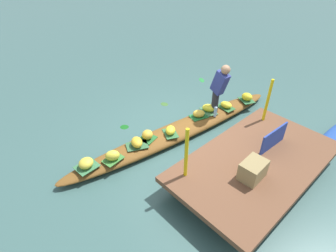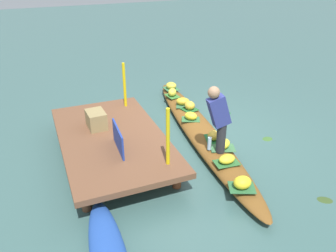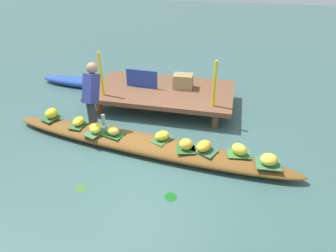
{
  "view_description": "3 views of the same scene",
  "coord_description": "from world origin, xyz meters",
  "px_view_note": "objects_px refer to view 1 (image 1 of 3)",
  "views": [
    {
      "loc": [
        3.49,
        3.38,
        3.72
      ],
      "look_at": [
        0.5,
        0.14,
        0.56
      ],
      "focal_mm": 29.0,
      "sensor_mm": 36.0,
      "label": 1
    },
    {
      "loc": [
        -5.4,
        2.9,
        3.38
      ],
      "look_at": [
        0.11,
        0.66,
        0.3
      ],
      "focal_mm": 36.27,
      "sensor_mm": 36.0,
      "label": 2
    },
    {
      "loc": [
        1.43,
        -4.19,
        3.09
      ],
      "look_at": [
        0.39,
        0.27,
        0.4
      ],
      "focal_mm": 31.19,
      "sensor_mm": 36.0,
      "label": 3
    }
  ],
  "objects_px": {
    "banana_bunch_2": "(112,155)",
    "banana_bunch_8": "(137,142)",
    "produce_crate": "(253,170)",
    "banana_bunch_5": "(209,108)",
    "water_bottle": "(215,112)",
    "vendor_boat": "(180,130)",
    "market_banner": "(274,138)",
    "banana_bunch_1": "(199,114)",
    "banana_bunch_0": "(147,135)",
    "banana_bunch_3": "(170,130)",
    "vendor_person": "(219,86)",
    "banana_bunch_6": "(86,163)",
    "banana_bunch_4": "(247,97)",
    "banana_bunch_7": "(226,105)"
  },
  "relations": [
    {
      "from": "banana_bunch_3",
      "to": "water_bottle",
      "type": "height_order",
      "value": "water_bottle"
    },
    {
      "from": "vendor_boat",
      "to": "market_banner",
      "type": "bearing_deg",
      "value": 114.79
    },
    {
      "from": "banana_bunch_6",
      "to": "vendor_boat",
      "type": "bearing_deg",
      "value": 173.1
    },
    {
      "from": "banana_bunch_7",
      "to": "produce_crate",
      "type": "relative_size",
      "value": 0.66
    },
    {
      "from": "vendor_person",
      "to": "banana_bunch_8",
      "type": "bearing_deg",
      "value": -8.39
    },
    {
      "from": "banana_bunch_8",
      "to": "banana_bunch_5",
      "type": "bearing_deg",
      "value": 176.2
    },
    {
      "from": "banana_bunch_3",
      "to": "banana_bunch_8",
      "type": "height_order",
      "value": "banana_bunch_8"
    },
    {
      "from": "banana_bunch_7",
      "to": "banana_bunch_8",
      "type": "height_order",
      "value": "banana_bunch_8"
    },
    {
      "from": "banana_bunch_7",
      "to": "water_bottle",
      "type": "xyz_separation_m",
      "value": [
        0.5,
        0.06,
        0.04
      ]
    },
    {
      "from": "banana_bunch_2",
      "to": "banana_bunch_6",
      "type": "bearing_deg",
      "value": -19.44
    },
    {
      "from": "banana_bunch_8",
      "to": "water_bottle",
      "type": "distance_m",
      "value": 2.01
    },
    {
      "from": "water_bottle",
      "to": "vendor_boat",
      "type": "bearing_deg",
      "value": -16.81
    },
    {
      "from": "banana_bunch_2",
      "to": "water_bottle",
      "type": "bearing_deg",
      "value": 171.97
    },
    {
      "from": "banana_bunch_1",
      "to": "banana_bunch_6",
      "type": "relative_size",
      "value": 0.99
    },
    {
      "from": "banana_bunch_6",
      "to": "water_bottle",
      "type": "distance_m",
      "value": 3.06
    },
    {
      "from": "banana_bunch_3",
      "to": "banana_bunch_4",
      "type": "xyz_separation_m",
      "value": [
        -2.38,
        0.29,
        0.01
      ]
    },
    {
      "from": "banana_bunch_0",
      "to": "banana_bunch_8",
      "type": "xyz_separation_m",
      "value": [
        0.3,
        0.03,
        -0.01
      ]
    },
    {
      "from": "vendor_boat",
      "to": "water_bottle",
      "type": "distance_m",
      "value": 0.94
    },
    {
      "from": "banana_bunch_2",
      "to": "banana_bunch_8",
      "type": "xyz_separation_m",
      "value": [
        -0.58,
        -0.02,
        -0.01
      ]
    },
    {
      "from": "banana_bunch_4",
      "to": "banana_bunch_7",
      "type": "xyz_separation_m",
      "value": [
        0.67,
        -0.14,
        -0.02
      ]
    },
    {
      "from": "banana_bunch_2",
      "to": "banana_bunch_5",
      "type": "relative_size",
      "value": 0.86
    },
    {
      "from": "banana_bunch_1",
      "to": "banana_bunch_4",
      "type": "xyz_separation_m",
      "value": [
        -1.46,
        0.32,
        0.01
      ]
    },
    {
      "from": "banana_bunch_6",
      "to": "banana_bunch_4",
      "type": "bearing_deg",
      "value": 171.85
    },
    {
      "from": "banana_bunch_7",
      "to": "market_banner",
      "type": "relative_size",
      "value": 0.39
    },
    {
      "from": "banana_bunch_1",
      "to": "banana_bunch_8",
      "type": "relative_size",
      "value": 0.9
    },
    {
      "from": "banana_bunch_5",
      "to": "water_bottle",
      "type": "xyz_separation_m",
      "value": [
        0.06,
        0.24,
        0.03
      ]
    },
    {
      "from": "banana_bunch_4",
      "to": "banana_bunch_5",
      "type": "bearing_deg",
      "value": -16.04
    },
    {
      "from": "banana_bunch_6",
      "to": "market_banner",
      "type": "distance_m",
      "value": 3.45
    },
    {
      "from": "vendor_person",
      "to": "banana_bunch_6",
      "type": "bearing_deg",
      "value": -8.26
    },
    {
      "from": "banana_bunch_5",
      "to": "banana_bunch_7",
      "type": "xyz_separation_m",
      "value": [
        -0.44,
        0.18,
        -0.01
      ]
    },
    {
      "from": "banana_bunch_5",
      "to": "banana_bunch_8",
      "type": "bearing_deg",
      "value": -3.8
    },
    {
      "from": "vendor_boat",
      "to": "banana_bunch_0",
      "type": "height_order",
      "value": "banana_bunch_0"
    },
    {
      "from": "banana_bunch_8",
      "to": "vendor_person",
      "type": "bearing_deg",
      "value": 171.61
    },
    {
      "from": "banana_bunch_4",
      "to": "banana_bunch_7",
      "type": "height_order",
      "value": "banana_bunch_4"
    },
    {
      "from": "banana_bunch_1",
      "to": "banana_bunch_8",
      "type": "distance_m",
      "value": 1.69
    },
    {
      "from": "banana_bunch_4",
      "to": "banana_bunch_8",
      "type": "distance_m",
      "value": 3.18
    },
    {
      "from": "banana_bunch_2",
      "to": "banana_bunch_7",
      "type": "relative_size",
      "value": 0.91
    },
    {
      "from": "banana_bunch_3",
      "to": "produce_crate",
      "type": "distance_m",
      "value": 1.98
    },
    {
      "from": "banana_bunch_1",
      "to": "banana_bunch_5",
      "type": "relative_size",
      "value": 0.89
    },
    {
      "from": "vendor_boat",
      "to": "banana_bunch_8",
      "type": "height_order",
      "value": "banana_bunch_8"
    },
    {
      "from": "banana_bunch_4",
      "to": "banana_bunch_5",
      "type": "xyz_separation_m",
      "value": [
        1.11,
        -0.32,
        -0.01
      ]
    },
    {
      "from": "banana_bunch_0",
      "to": "banana_bunch_2",
      "type": "relative_size",
      "value": 0.88
    },
    {
      "from": "banana_bunch_7",
      "to": "vendor_person",
      "type": "relative_size",
      "value": 0.24
    },
    {
      "from": "banana_bunch_8",
      "to": "banana_bunch_1",
      "type": "bearing_deg",
      "value": 175.45
    },
    {
      "from": "banana_bunch_6",
      "to": "market_banner",
      "type": "bearing_deg",
      "value": 142.62
    },
    {
      "from": "banana_bunch_4",
      "to": "produce_crate",
      "type": "height_order",
      "value": "produce_crate"
    },
    {
      "from": "banana_bunch_0",
      "to": "banana_bunch_3",
      "type": "bearing_deg",
      "value": 157.2
    },
    {
      "from": "banana_bunch_7",
      "to": "banana_bunch_2",
      "type": "bearing_deg",
      "value": -5.58
    },
    {
      "from": "produce_crate",
      "to": "banana_bunch_8",
      "type": "bearing_deg",
      "value": -70.37
    },
    {
      "from": "banana_bunch_2",
      "to": "banana_bunch_4",
      "type": "distance_m",
      "value": 3.75
    }
  ]
}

